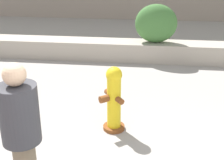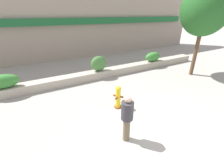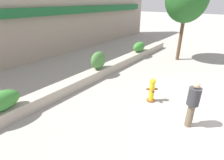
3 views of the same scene
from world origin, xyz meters
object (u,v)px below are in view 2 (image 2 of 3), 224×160
Objects in this scene: hedge_bush_2 at (153,57)px; hedge_bush_0 at (3,81)px; fire_hydrant at (118,97)px; hedge_bush_1 at (99,64)px; pedestrian at (127,116)px; street_tree at (206,9)px.

hedge_bush_0 is at bearing 180.00° from hedge_bush_2.
hedge_bush_2 reaches higher than fire_hydrant.
fire_hydrant is (-5.36, -3.65, -0.30)m from hedge_bush_2.
pedestrian is (-1.41, -5.45, -0.01)m from hedge_bush_1.
street_tree is (6.68, 1.06, 3.69)m from fire_hydrant.
hedge_bush_2 is 1.28× the size of fire_hydrant.
pedestrian reaches higher than fire_hydrant.
pedestrian reaches higher than hedge_bush_1.
fire_hydrant is at bearing -100.36° from hedge_bush_1.
hedge_bush_1 is at bearing 0.00° from hedge_bush_0.
hedge_bush_0 is 1.34× the size of fire_hydrant.
hedge_bush_0 is at bearing 167.10° from street_tree.
hedge_bush_2 is at bearing 0.00° from hedge_bush_0.
hedge_bush_0 is 1.33× the size of hedge_bush_1.
pedestrian is (-0.74, -1.80, 0.44)m from fire_hydrant.
hedge_bush_2 is at bearing 34.23° from fire_hydrant.
hedge_bush_0 is 5.28m from hedge_bush_1.
hedge_bush_0 is 0.25× the size of street_tree.
hedge_bush_0 is 1.05× the size of hedge_bush_2.
hedge_bush_2 is at bearing 0.00° from hedge_bush_1.
hedge_bush_1 is 1.00× the size of fire_hydrant.
fire_hydrant is 0.62× the size of pedestrian.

